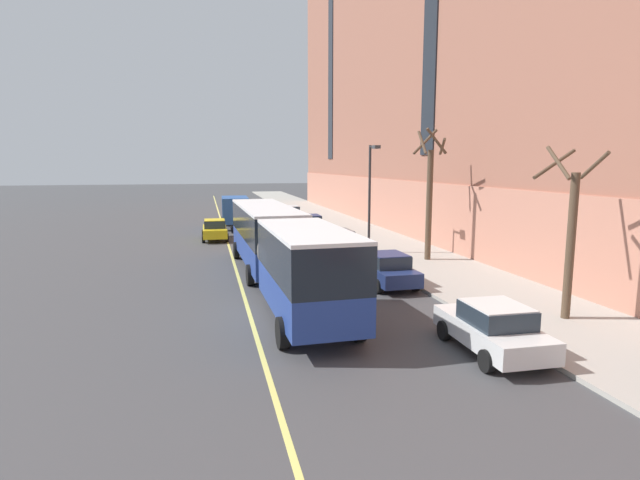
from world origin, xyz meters
name	(u,v)px	position (x,y,z in m)	size (l,w,h in m)	color
ground_plane	(275,309)	(0.00, 0.00, 0.00)	(260.00, 260.00, 0.00)	#424244
sidewalk	(462,278)	(9.76, 3.00, 0.07)	(5.87, 160.00, 0.15)	#ADA89E
city_bus	(278,244)	(0.67, 3.55, 2.02)	(3.28, 18.69, 3.47)	navy
parked_car_white_0	(290,213)	(5.71, 30.17, 0.79)	(2.10, 4.81, 1.56)	silver
parked_car_white_1	(493,328)	(5.76, -6.08, 0.78)	(2.08, 4.23, 1.56)	silver
parked_car_navy_3	(386,269)	(5.64, 2.67, 0.78)	(2.04, 4.47, 1.56)	navy
parked_car_darkgray_4	(337,242)	(5.58, 11.31, 0.78)	(2.06, 4.79, 1.56)	#4C4C51
parked_car_navy_5	(310,224)	(5.77, 20.87, 0.78)	(2.08, 4.82, 1.56)	navy
box_truck	(235,210)	(-0.02, 25.41, 1.63)	(2.47, 6.48, 2.85)	#285199
taxi_cab	(215,230)	(-1.91, 19.05, 0.78)	(1.91, 4.21, 1.56)	yellow
street_tree_mid_block	(570,232)	(10.01, -3.91, 3.27)	(1.94, 1.94, 6.15)	brown
street_tree_far_uptown	(429,194)	(10.03, 7.57, 3.95)	(1.69, 1.68, 7.53)	brown
street_lamp	(371,187)	(7.43, 10.35, 4.25)	(0.36, 1.48, 6.66)	#2D2D30
lane_centerline	(243,292)	(-1.03, 3.00, 0.00)	(0.16, 140.00, 0.01)	#E0D66B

